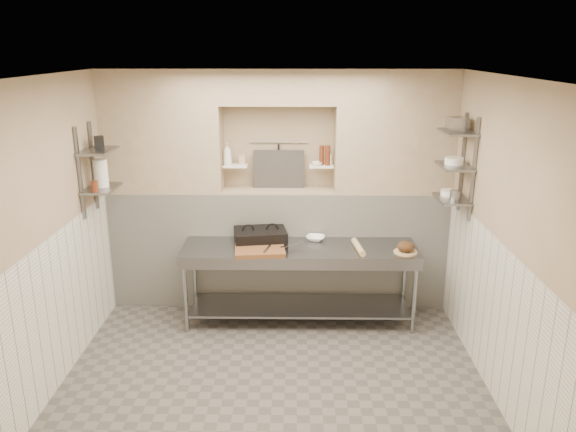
{
  "coord_description": "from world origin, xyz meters",
  "views": [
    {
      "loc": [
        0.21,
        -4.65,
        3.04
      ],
      "look_at": [
        0.13,
        0.9,
        1.35
      ],
      "focal_mm": 35.0,
      "sensor_mm": 36.0,
      "label": 1
    }
  ],
  "objects_px": {
    "mixing_bowl": "(316,238)",
    "bread_loaf": "(406,246)",
    "panini_press": "(260,236)",
    "prep_table": "(300,269)",
    "bowl_alcove": "(317,163)",
    "rolling_pin": "(358,247)",
    "bottle_soap": "(227,154)",
    "cutting_board": "(260,251)",
    "jug_left": "(101,173)"
  },
  "relations": [
    {
      "from": "cutting_board",
      "to": "jug_left",
      "type": "bearing_deg",
      "value": 177.83
    },
    {
      "from": "mixing_bowl",
      "to": "bowl_alcove",
      "type": "distance_m",
      "value": 0.87
    },
    {
      "from": "prep_table",
      "to": "bottle_soap",
      "type": "xyz_separation_m",
      "value": [
        -0.84,
        0.56,
        1.2
      ]
    },
    {
      "from": "prep_table",
      "to": "bowl_alcove",
      "type": "bearing_deg",
      "value": 70.32
    },
    {
      "from": "bowl_alcove",
      "to": "rolling_pin",
      "type": "bearing_deg",
      "value": -54.95
    },
    {
      "from": "rolling_pin",
      "to": "bottle_soap",
      "type": "relative_size",
      "value": 1.73
    },
    {
      "from": "cutting_board",
      "to": "jug_left",
      "type": "relative_size",
      "value": 1.83
    },
    {
      "from": "bread_loaf",
      "to": "bowl_alcove",
      "type": "height_order",
      "value": "bowl_alcove"
    },
    {
      "from": "mixing_bowl",
      "to": "cutting_board",
      "type": "bearing_deg",
      "value": -145.74
    },
    {
      "from": "jug_left",
      "to": "bread_loaf",
      "type": "bearing_deg",
      "value": -0.55
    },
    {
      "from": "cutting_board",
      "to": "jug_left",
      "type": "height_order",
      "value": "jug_left"
    },
    {
      "from": "prep_table",
      "to": "mixing_bowl",
      "type": "xyz_separation_m",
      "value": [
        0.18,
        0.24,
        0.28
      ]
    },
    {
      "from": "prep_table",
      "to": "panini_press",
      "type": "height_order",
      "value": "panini_press"
    },
    {
      "from": "panini_press",
      "to": "cutting_board",
      "type": "distance_m",
      "value": 0.32
    },
    {
      "from": "bowl_alcove",
      "to": "bottle_soap",
      "type": "bearing_deg",
      "value": -179.99
    },
    {
      "from": "jug_left",
      "to": "mixing_bowl",
      "type": "bearing_deg",
      "value": 8.85
    },
    {
      "from": "panini_press",
      "to": "bowl_alcove",
      "type": "relative_size",
      "value": 5.15
    },
    {
      "from": "bread_loaf",
      "to": "bowl_alcove",
      "type": "xyz_separation_m",
      "value": [
        -0.94,
        0.7,
        0.76
      ]
    },
    {
      "from": "mixing_bowl",
      "to": "bottle_soap",
      "type": "distance_m",
      "value": 1.41
    },
    {
      "from": "rolling_pin",
      "to": "bowl_alcove",
      "type": "height_order",
      "value": "bowl_alcove"
    },
    {
      "from": "prep_table",
      "to": "jug_left",
      "type": "xyz_separation_m",
      "value": [
        -2.09,
        -0.11,
        1.12
      ]
    },
    {
      "from": "bowl_alcove",
      "to": "jug_left",
      "type": "relative_size",
      "value": 0.42
    },
    {
      "from": "bowl_alcove",
      "to": "jug_left",
      "type": "distance_m",
      "value": 2.39
    },
    {
      "from": "bottle_soap",
      "to": "bowl_alcove",
      "type": "height_order",
      "value": "bottle_soap"
    },
    {
      "from": "cutting_board",
      "to": "rolling_pin",
      "type": "height_order",
      "value": "rolling_pin"
    },
    {
      "from": "rolling_pin",
      "to": "jug_left",
      "type": "xyz_separation_m",
      "value": [
        -2.73,
        -0.04,
        0.82
      ]
    },
    {
      "from": "bowl_alcove",
      "to": "jug_left",
      "type": "height_order",
      "value": "jug_left"
    },
    {
      "from": "prep_table",
      "to": "rolling_pin",
      "type": "height_order",
      "value": "rolling_pin"
    },
    {
      "from": "cutting_board",
      "to": "bowl_alcove",
      "type": "distance_m",
      "value": 1.26
    },
    {
      "from": "prep_table",
      "to": "jug_left",
      "type": "height_order",
      "value": "jug_left"
    },
    {
      "from": "prep_table",
      "to": "cutting_board",
      "type": "bearing_deg",
      "value": -157.93
    },
    {
      "from": "rolling_pin",
      "to": "jug_left",
      "type": "relative_size",
      "value": 1.52
    },
    {
      "from": "cutting_board",
      "to": "rolling_pin",
      "type": "distance_m",
      "value": 1.07
    },
    {
      "from": "bottle_soap",
      "to": "cutting_board",
      "type": "bearing_deg",
      "value": -60.85
    },
    {
      "from": "cutting_board",
      "to": "mixing_bowl",
      "type": "distance_m",
      "value": 0.74
    },
    {
      "from": "panini_press",
      "to": "bread_loaf",
      "type": "xyz_separation_m",
      "value": [
        1.58,
        -0.28,
        -0.01
      ]
    },
    {
      "from": "bowl_alcove",
      "to": "jug_left",
      "type": "xyz_separation_m",
      "value": [
        -2.29,
        -0.67,
        0.03
      ]
    },
    {
      "from": "prep_table",
      "to": "rolling_pin",
      "type": "bearing_deg",
      "value": -5.97
    },
    {
      "from": "mixing_bowl",
      "to": "rolling_pin",
      "type": "distance_m",
      "value": 0.55
    },
    {
      "from": "rolling_pin",
      "to": "bowl_alcove",
      "type": "bearing_deg",
      "value": 125.05
    },
    {
      "from": "mixing_bowl",
      "to": "bread_loaf",
      "type": "relative_size",
      "value": 1.15
    },
    {
      "from": "bottle_soap",
      "to": "prep_table",
      "type": "bearing_deg",
      "value": -33.7
    },
    {
      "from": "panini_press",
      "to": "rolling_pin",
      "type": "distance_m",
      "value": 1.1
    },
    {
      "from": "bottle_soap",
      "to": "mixing_bowl",
      "type": "bearing_deg",
      "value": -17.22
    },
    {
      "from": "rolling_pin",
      "to": "bottle_soap",
      "type": "bearing_deg",
      "value": 157.04
    },
    {
      "from": "cutting_board",
      "to": "mixing_bowl",
      "type": "xyz_separation_m",
      "value": [
        0.61,
        0.42,
        0.0
      ]
    },
    {
      "from": "cutting_board",
      "to": "bowl_alcove",
      "type": "xyz_separation_m",
      "value": [
        0.63,
        0.73,
        0.81
      ]
    },
    {
      "from": "bottle_soap",
      "to": "bowl_alcove",
      "type": "distance_m",
      "value": 1.04
    },
    {
      "from": "bottle_soap",
      "to": "rolling_pin",
      "type": "bearing_deg",
      "value": -22.96
    },
    {
      "from": "bowl_alcove",
      "to": "mixing_bowl",
      "type": "bearing_deg",
      "value": -93.18
    }
  ]
}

